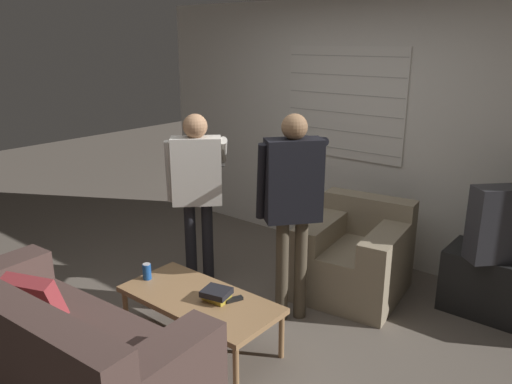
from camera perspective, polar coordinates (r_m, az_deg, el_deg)
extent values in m
plane|color=#665B51|center=(3.95, -3.26, -16.03)|extent=(16.00, 16.00, 0.00)
cube|color=silver|center=(5.07, 12.19, 6.67)|extent=(5.20, 0.06, 2.55)
cube|color=silver|center=(5.10, 10.01, 9.94)|extent=(1.30, 0.02, 1.09)
cube|color=#A4A099|center=(5.16, 9.69, 4.90)|extent=(1.28, 0.00, 0.01)
cube|color=#A4A099|center=(5.13, 9.79, 6.90)|extent=(1.28, 0.00, 0.01)
cube|color=#A4A099|center=(5.10, 9.89, 8.91)|extent=(1.28, 0.00, 0.01)
cube|color=#A4A099|center=(5.08, 10.00, 10.95)|extent=(1.28, 0.00, 0.01)
cube|color=#A4A099|center=(5.06, 10.10, 13.00)|extent=(1.28, 0.00, 0.01)
cube|color=#A4A099|center=(5.05, 10.21, 15.07)|extent=(1.28, 0.00, 0.01)
cube|color=#4C3833|center=(3.41, -20.82, -18.36)|extent=(1.91, 0.92, 0.48)
cube|color=#4C3833|center=(3.07, -26.51, -13.85)|extent=(1.87, 0.31, 0.39)
cube|color=#4C3833|center=(2.68, -11.24, -19.29)|extent=(0.29, 0.82, 0.21)
cube|color=#9E3338|center=(3.51, -23.91, -11.30)|extent=(0.41, 0.33, 0.37)
cube|color=gray|center=(4.50, 11.00, -8.68)|extent=(0.93, 0.98, 0.45)
cube|color=gray|center=(4.65, 12.79, -2.57)|extent=(0.84, 0.30, 0.36)
cube|color=gray|center=(4.29, 14.88, -5.50)|extent=(0.35, 0.90, 0.20)
cube|color=gray|center=(4.47, 7.76, -4.13)|extent=(0.35, 0.90, 0.20)
cube|color=#9E754C|center=(3.69, -6.48, -12.12)|extent=(1.20, 0.56, 0.04)
cylinder|color=#9E754C|center=(4.29, -9.40, -10.75)|extent=(0.04, 0.04, 0.34)
cylinder|color=#9E754C|center=(3.63, 2.93, -16.09)|extent=(0.04, 0.04, 0.34)
cylinder|color=#9E754C|center=(4.03, -14.64, -13.05)|extent=(0.04, 0.04, 0.34)
cylinder|color=#9E754C|center=(3.32, -2.31, -19.63)|extent=(0.04, 0.04, 0.34)
cube|color=black|center=(4.51, 27.05, -9.78)|extent=(0.99, 0.46, 0.52)
cylinder|color=black|center=(4.54, -7.46, -5.98)|extent=(0.10, 0.10, 0.78)
cylinder|color=black|center=(4.54, -5.54, -5.94)|extent=(0.10, 0.10, 0.78)
cube|color=beige|center=(4.32, -6.80, 2.41)|extent=(0.44, 0.44, 0.59)
sphere|color=#A87A56|center=(4.24, -6.98, 7.48)|extent=(0.21, 0.21, 0.21)
cylinder|color=beige|center=(4.38, -9.84, 2.31)|extent=(0.16, 0.16, 0.56)
cylinder|color=beige|center=(4.52, -3.80, 4.73)|extent=(0.41, 0.42, 0.34)
cube|color=white|center=(4.78, -3.83, 3.67)|extent=(0.09, 0.09, 0.12)
cylinder|color=#4C4233|center=(3.96, 2.99, -8.96)|extent=(0.10, 0.10, 0.84)
cylinder|color=#4C4233|center=(4.00, 5.11, -8.76)|extent=(0.10, 0.10, 0.84)
cube|color=black|center=(3.72, 4.28, 1.33)|extent=(0.42, 0.45, 0.63)
sphere|color=#846042|center=(3.63, 4.42, 7.43)|extent=(0.19, 0.19, 0.19)
cylinder|color=black|center=(3.71, 0.65, 1.17)|extent=(0.17, 0.16, 0.60)
cylinder|color=black|center=(4.00, 6.47, 5.89)|extent=(0.50, 0.44, 0.16)
cube|color=black|center=(4.29, 5.28, 6.04)|extent=(0.06, 0.06, 0.13)
cube|color=gold|center=(3.62, -4.51, -11.90)|extent=(0.18, 0.13, 0.04)
cube|color=black|center=(3.60, -4.54, -11.36)|extent=(0.22, 0.20, 0.04)
cylinder|color=#194C9E|center=(3.97, -12.36, -8.88)|extent=(0.07, 0.07, 0.12)
cylinder|color=silver|center=(3.95, -12.42, -8.05)|extent=(0.06, 0.06, 0.00)
cube|color=black|center=(3.61, -2.53, -12.16)|extent=(0.09, 0.14, 0.02)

